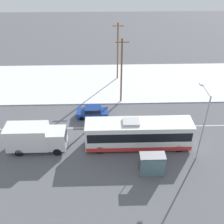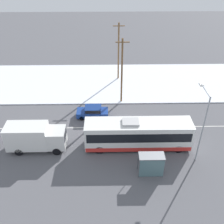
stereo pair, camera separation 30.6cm
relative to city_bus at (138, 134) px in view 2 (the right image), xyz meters
The scene contains 11 objects.
ground_plane 4.06m from the city_bus, 107.37° to the left, with size 120.00×120.00×0.00m, color #56565B.
snow_lot 15.83m from the city_bus, 94.00° to the left, with size 80.00×13.42×0.12m.
lane_marking_center 4.06m from the city_bus, 107.37° to the left, with size 60.00×0.12×0.00m.
city_bus is the anchor object (origin of this frame).
box_truck 11.36m from the city_bus, behind, with size 6.42×2.30×3.18m.
sedan_car 8.02m from the city_bus, 131.75° to the left, with size 4.11×1.80×1.49m.
pedestrian_at_stop 3.20m from the city_bus, 80.39° to the right, with size 0.60×0.27×1.66m.
bus_shelter 4.51m from the city_bus, 78.58° to the right, with size 2.50×1.20×2.40m.
streetlamp 7.10m from the city_bus, 15.38° to the right, with size 0.36×3.07×7.85m.
utility_pole_roadside 10.24m from the city_bus, 98.10° to the left, with size 1.80×0.24×9.31m.
utility_pole_snowlot 17.33m from the city_bus, 95.20° to the left, with size 1.80×0.24×9.26m.
Camera 2 is at (-2.18, -26.11, 20.00)m, focal length 42.00 mm.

